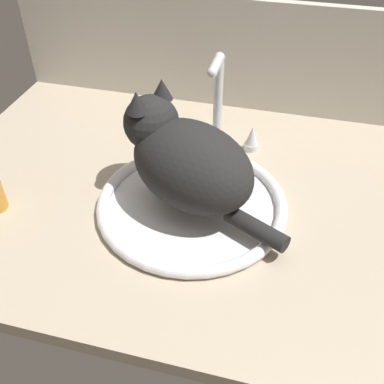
% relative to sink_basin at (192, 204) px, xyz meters
% --- Properties ---
extents(countertop, '(1.23, 0.74, 0.03)m').
position_rel_sink_basin_xyz_m(countertop, '(0.05, 0.04, -0.03)').
color(countertop, '#B7A88E').
rests_on(countertop, ground).
extents(backsplash_wall, '(1.23, 0.02, 0.30)m').
position_rel_sink_basin_xyz_m(backsplash_wall, '(0.05, 0.42, 0.11)').
color(backsplash_wall, beige).
rests_on(backsplash_wall, ground).
extents(sink_basin, '(0.37, 0.37, 0.02)m').
position_rel_sink_basin_xyz_m(sink_basin, '(0.00, 0.00, 0.00)').
color(sink_basin, white).
rests_on(sink_basin, countertop).
extents(faucet, '(0.20, 0.10, 0.22)m').
position_rel_sink_basin_xyz_m(faucet, '(-0.00, 0.22, 0.08)').
color(faucet, silver).
rests_on(faucet, countertop).
extents(cat, '(0.35, 0.27, 0.21)m').
position_rel_sink_basin_xyz_m(cat, '(-0.02, 0.01, 0.10)').
color(cat, black).
rests_on(cat, sink_basin).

